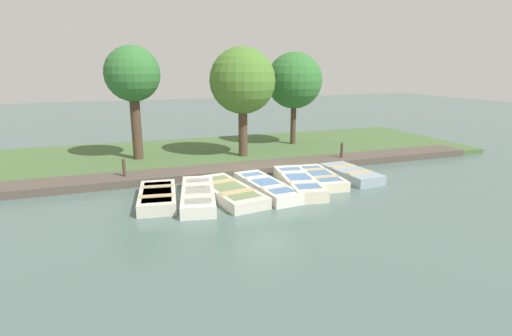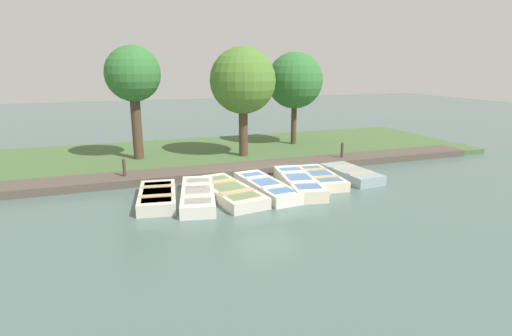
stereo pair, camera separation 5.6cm
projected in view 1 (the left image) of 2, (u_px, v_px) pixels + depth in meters
name	position (u px, v px, depth m)	size (l,w,h in m)	color
ground_plane	(265.00, 182.00, 14.84)	(80.00, 80.00, 0.00)	#4C6660
shore_bank	(227.00, 153.00, 19.36)	(8.00, 24.00, 0.21)	#476638
dock_walkway	(251.00, 168.00, 16.24)	(1.43, 21.15, 0.29)	#51473D
rowboat_0	(158.00, 197.00, 12.54)	(2.78, 1.46, 0.39)	beige
rowboat_1	(198.00, 195.00, 12.68)	(3.47, 1.67, 0.39)	silver
rowboat_2	(228.00, 191.00, 13.09)	(3.57, 1.78, 0.37)	beige
rowboat_3	(266.00, 187.00, 13.54)	(3.38, 1.29, 0.40)	silver
rowboat_4	(299.00, 182.00, 14.01)	(3.59, 1.61, 0.43)	beige
rowboat_5	(319.00, 177.00, 14.75)	(2.89, 1.37, 0.37)	beige
rowboat_6	(351.00, 174.00, 15.24)	(2.69, 1.32, 0.38)	#8C9EA8
mooring_post_near	(124.00, 171.00, 14.48)	(0.12, 0.12, 0.95)	#47382D
mooring_post_far	(342.00, 153.00, 17.50)	(0.12, 0.12, 0.95)	#47382D
park_tree_far_left	(133.00, 76.00, 16.74)	(2.32, 2.32, 5.03)	#4C3828
park_tree_left	(243.00, 81.00, 17.42)	(2.90, 2.90, 5.01)	#4C3828
park_tree_center	(294.00, 81.00, 20.25)	(2.83, 2.83, 4.89)	#4C3828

